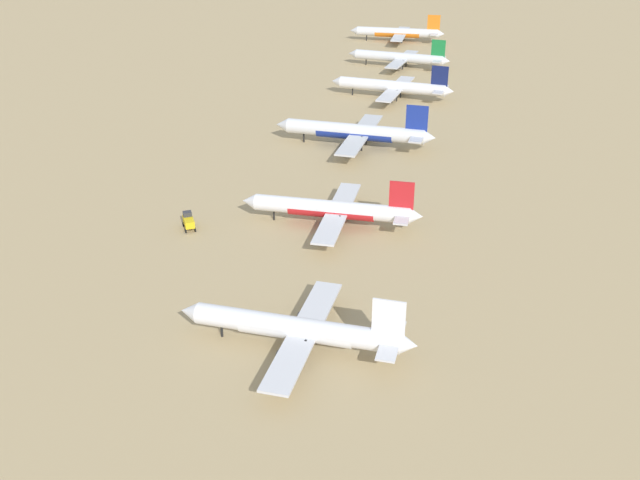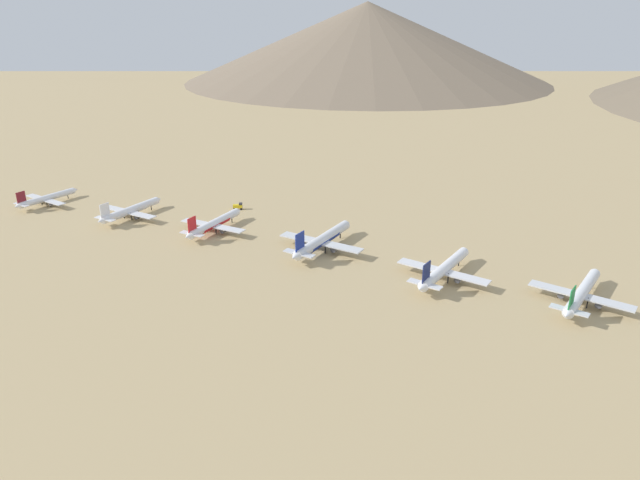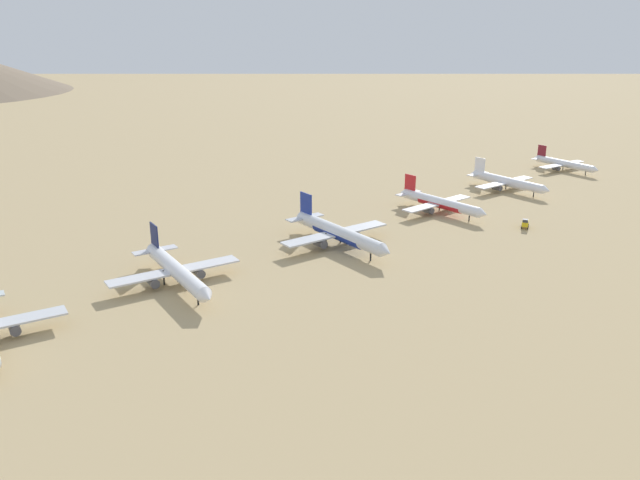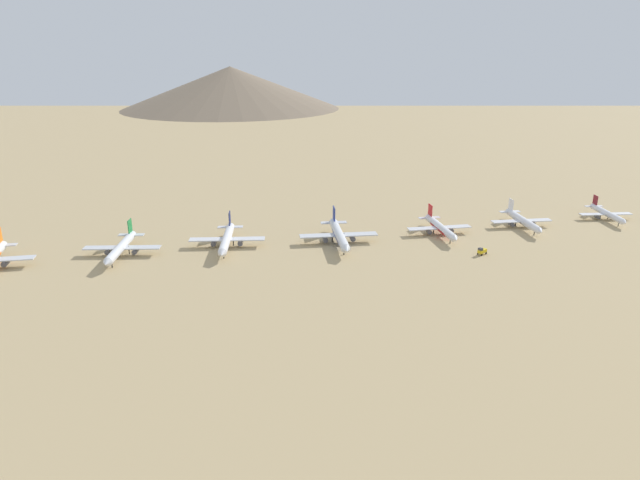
# 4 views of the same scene
# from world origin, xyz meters

# --- Properties ---
(ground_plane) EXTENTS (2066.67, 2066.67, 0.00)m
(ground_plane) POSITION_xyz_m (0.00, 0.00, 0.00)
(ground_plane) COLOR tan
(parked_jet_0) EXTENTS (50.83, 41.28, 14.66)m
(parked_jet_0) POSITION_xyz_m (0.41, -174.29, 4.88)
(parked_jet_0) COLOR silver
(parked_jet_0) RESTS_ON ground
(parked_jet_1) EXTENTS (47.93, 39.30, 13.92)m
(parked_jet_1) POSITION_xyz_m (-4.06, -113.76, 4.69)
(parked_jet_1) COLOR silver
(parked_jet_1) RESTS_ON ground
(parked_jet_2) EXTENTS (49.48, 40.51, 14.33)m
(parked_jet_2) POSITION_xyz_m (-4.48, -60.18, 4.83)
(parked_jet_2) COLOR white
(parked_jet_2) RESTS_ON ground
(parked_jet_3) EXTENTS (52.72, 42.99, 15.21)m
(parked_jet_3) POSITION_xyz_m (3.57, -0.49, 5.06)
(parked_jet_3) COLOR silver
(parked_jet_3) RESTS_ON ground
(parked_jet_4) EXTENTS (45.71, 37.14, 13.18)m
(parked_jet_4) POSITION_xyz_m (2.54, 59.41, 4.38)
(parked_jet_4) COLOR white
(parked_jet_4) RESTS_ON ground
(parked_jet_5) EXTENTS (44.90, 36.59, 12.95)m
(parked_jet_5) POSITION_xyz_m (1.42, 112.51, 4.31)
(parked_jet_5) COLOR white
(parked_jet_5) RESTS_ON ground
(service_truck) EXTENTS (4.64, 5.70, 3.90)m
(service_truck) POSITION_xyz_m (37.42, 66.73, 2.08)
(service_truck) COLOR yellow
(service_truck) RESTS_ON ground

